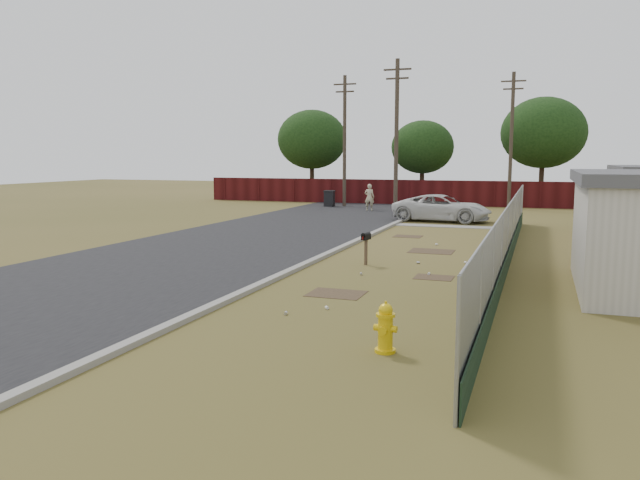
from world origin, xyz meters
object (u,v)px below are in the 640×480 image
at_px(fire_hydrant, 385,329).
at_px(trash_bin, 329,198).
at_px(pickup_truck, 442,208).
at_px(pedestrian, 369,197).
at_px(mailbox, 366,239).

distance_m(fire_hydrant, trash_bin, 32.80).
xyz_separation_m(pickup_truck, trash_bin, (-8.95, 7.49, -0.15)).
bearing_deg(pickup_truck, fire_hydrant, -169.19).
relative_size(fire_hydrant, pedestrian, 0.54).
bearing_deg(fire_hydrant, mailbox, 107.52).
height_order(pedestrian, trash_bin, pedestrian).
relative_size(mailbox, trash_bin, 0.94).
xyz_separation_m(fire_hydrant, mailbox, (-2.74, 8.67, 0.40)).
distance_m(fire_hydrant, pedestrian, 29.47).
bearing_deg(pedestrian, fire_hydrant, 99.46).
bearing_deg(trash_bin, mailbox, -68.49).
bearing_deg(pickup_truck, pedestrian, 51.27).
distance_m(mailbox, pedestrian, 20.39).
relative_size(fire_hydrant, pickup_truck, 0.18).
xyz_separation_m(fire_hydrant, pedestrian, (-7.92, 28.39, 0.43)).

